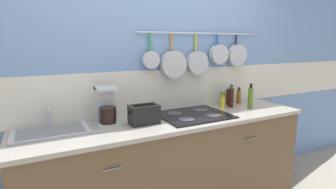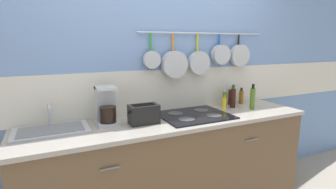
# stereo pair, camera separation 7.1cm
# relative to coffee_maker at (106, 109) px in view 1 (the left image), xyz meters

# --- Properties ---
(wall_back) EXTENTS (7.20, 0.16, 2.60)m
(wall_back) POSITION_rel_coffee_maker_xyz_m (0.57, 0.20, 0.22)
(wall_back) COLOR #7293C6
(wall_back) RESTS_ON ground_plane
(cabinet_base) EXTENTS (2.58, 0.59, 0.89)m
(cabinet_base) POSITION_rel_coffee_maker_xyz_m (0.56, -0.14, -0.61)
(cabinet_base) COLOR brown
(cabinet_base) RESTS_ON ground_plane
(countertop) EXTENTS (2.62, 0.61, 0.03)m
(countertop) POSITION_rel_coffee_maker_xyz_m (0.56, -0.14, -0.15)
(countertop) COLOR #A59E93
(countertop) RESTS_ON cabinet_base
(sink_basin) EXTENTS (0.55, 0.33, 0.19)m
(sink_basin) POSITION_rel_coffee_maker_xyz_m (-0.43, -0.01, -0.11)
(sink_basin) COLOR #B7BABF
(sink_basin) RESTS_ON countertop
(coffee_maker) EXTENTS (0.18, 0.20, 0.32)m
(coffee_maker) POSITION_rel_coffee_maker_xyz_m (0.00, 0.00, 0.00)
(coffee_maker) COLOR #B7BABF
(coffee_maker) RESTS_ON countertop
(toaster) EXTENTS (0.26, 0.14, 0.17)m
(toaster) POSITION_rel_coffee_maker_xyz_m (0.28, -0.13, -0.05)
(toaster) COLOR black
(toaster) RESTS_ON countertop
(cooktop) EXTENTS (0.63, 0.53, 0.01)m
(cooktop) POSITION_rel_coffee_maker_xyz_m (0.79, -0.11, -0.12)
(cooktop) COLOR black
(cooktop) RESTS_ON countertop
(bottle_vinegar) EXTENTS (0.05, 0.05, 0.14)m
(bottle_vinegar) POSITION_rel_coffee_maker_xyz_m (1.19, -0.03, -0.07)
(bottle_vinegar) COLOR yellow
(bottle_vinegar) RESTS_ON countertop
(bottle_dish_soap) EXTENTS (0.04, 0.04, 0.20)m
(bottle_dish_soap) POSITION_rel_coffee_maker_xyz_m (1.25, 0.04, -0.04)
(bottle_dish_soap) COLOR #4C721E
(bottle_dish_soap) RESTS_ON countertop
(bottle_cooking_wine) EXTENTS (0.05, 0.05, 0.24)m
(bottle_cooking_wine) POSITION_rel_coffee_maker_xyz_m (1.31, -0.01, -0.02)
(bottle_cooking_wine) COLOR #33140F
(bottle_cooking_wine) RESTS_ON countertop
(bottle_hot_sauce) EXTENTS (0.06, 0.06, 0.21)m
(bottle_hot_sauce) POSITION_rel_coffee_maker_xyz_m (1.38, 0.10, -0.04)
(bottle_hot_sauce) COLOR #33140F
(bottle_hot_sauce) RESTS_ON countertop
(bottle_sesame_oil) EXTENTS (0.05, 0.05, 0.26)m
(bottle_sesame_oil) POSITION_rel_coffee_maker_xyz_m (1.45, -0.15, -0.02)
(bottle_sesame_oil) COLOR #4C721E
(bottle_sesame_oil) RESTS_ON countertop
(bottle_olive_oil) EXTENTS (0.05, 0.05, 0.18)m
(bottle_olive_oil) POSITION_rel_coffee_maker_xyz_m (1.51, 0.09, -0.05)
(bottle_olive_oil) COLOR #8C5919
(bottle_olive_oil) RESTS_ON countertop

